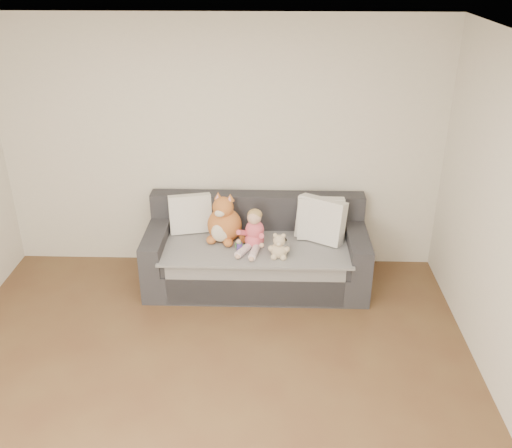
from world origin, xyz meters
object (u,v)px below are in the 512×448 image
at_px(sofa, 257,254).
at_px(sippy_cup, 240,245).
at_px(toddler, 253,233).
at_px(teddy_bear, 279,248).
at_px(plush_cat, 224,223).

relative_size(sofa, sippy_cup, 21.65).
height_order(sofa, toddler, toddler).
bearing_deg(toddler, sofa, 98.15).
height_order(sofa, sippy_cup, sofa).
bearing_deg(teddy_bear, toddler, 148.25).
xyz_separation_m(plush_cat, sippy_cup, (0.16, -0.22, -0.14)).
bearing_deg(toddler, sippy_cup, -141.26).
height_order(toddler, sippy_cup, toddler).
relative_size(toddler, teddy_bear, 1.60).
bearing_deg(sippy_cup, plush_cat, 127.13).
distance_m(sofa, plush_cat, 0.48).
xyz_separation_m(toddler, plush_cat, (-0.30, 0.16, 0.02)).
height_order(plush_cat, teddy_bear, plush_cat).
distance_m(plush_cat, sippy_cup, 0.30).
height_order(teddy_bear, sippy_cup, teddy_bear).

